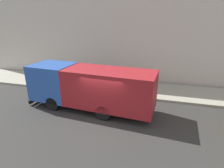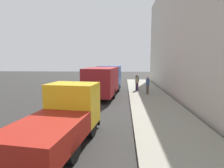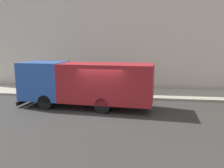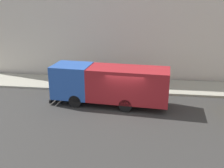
{
  "view_description": "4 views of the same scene",
  "coord_description": "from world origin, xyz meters",
  "px_view_note": "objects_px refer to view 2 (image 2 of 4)",
  "views": [
    {
      "loc": [
        -9.29,
        -3.06,
        5.55
      ],
      "look_at": [
        0.99,
        -0.21,
        1.73
      ],
      "focal_mm": 29.12,
      "sensor_mm": 36.0,
      "label": 1
    },
    {
      "loc": [
        2.53,
        -16.11,
        3.31
      ],
      "look_at": [
        1.48,
        -0.63,
        1.33
      ],
      "focal_mm": 29.09,
      "sensor_mm": 36.0,
      "label": 2
    },
    {
      "loc": [
        -12.2,
        -2.28,
        3.76
      ],
      "look_at": [
        0.81,
        -0.46,
        1.47
      ],
      "focal_mm": 35.37,
      "sensor_mm": 36.0,
      "label": 3
    },
    {
      "loc": [
        -16.18,
        -1.35,
        7.23
      ],
      "look_at": [
        1.3,
        1.05,
        1.31
      ],
      "focal_mm": 41.52,
      "sensor_mm": 36.0,
      "label": 4
    }
  ],
  "objects_px": {
    "pedestrian_standing": "(148,85)",
    "pedestrian_third": "(137,82)",
    "small_flatbed_truck": "(62,117)",
    "large_utility_truck": "(105,79)",
    "pedestrian_walking": "(137,82)"
  },
  "relations": [
    {
      "from": "pedestrian_standing",
      "to": "pedestrian_third",
      "type": "distance_m",
      "value": 2.41
    },
    {
      "from": "small_flatbed_truck",
      "to": "pedestrian_standing",
      "type": "bearing_deg",
      "value": 72.87
    },
    {
      "from": "pedestrian_standing",
      "to": "small_flatbed_truck",
      "type": "bearing_deg",
      "value": 85.36
    },
    {
      "from": "large_utility_truck",
      "to": "pedestrian_standing",
      "type": "bearing_deg",
      "value": 5.6
    },
    {
      "from": "small_flatbed_truck",
      "to": "pedestrian_walking",
      "type": "height_order",
      "value": "small_flatbed_truck"
    },
    {
      "from": "large_utility_truck",
      "to": "pedestrian_third",
      "type": "relative_size",
      "value": 4.76
    },
    {
      "from": "small_flatbed_truck",
      "to": "large_utility_truck",
      "type": "bearing_deg",
      "value": 93.56
    },
    {
      "from": "pedestrian_walking",
      "to": "pedestrian_third",
      "type": "relative_size",
      "value": 0.94
    },
    {
      "from": "large_utility_truck",
      "to": "small_flatbed_truck",
      "type": "xyz_separation_m",
      "value": [
        -0.6,
        -10.45,
        -0.48
      ]
    },
    {
      "from": "pedestrian_third",
      "to": "large_utility_truck",
      "type": "bearing_deg",
      "value": 39.61
    },
    {
      "from": "small_flatbed_truck",
      "to": "pedestrian_standing",
      "type": "distance_m",
      "value": 11.52
    },
    {
      "from": "pedestrian_walking",
      "to": "pedestrian_third",
      "type": "height_order",
      "value": "pedestrian_third"
    },
    {
      "from": "pedestrian_walking",
      "to": "pedestrian_standing",
      "type": "height_order",
      "value": "pedestrian_standing"
    },
    {
      "from": "small_flatbed_truck",
      "to": "pedestrian_third",
      "type": "bearing_deg",
      "value": 80.13
    },
    {
      "from": "pedestrian_standing",
      "to": "large_utility_truck",
      "type": "bearing_deg",
      "value": 20.41
    }
  ]
}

